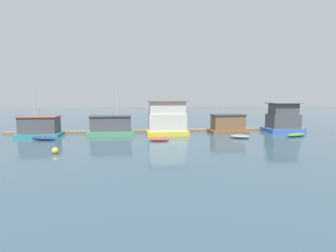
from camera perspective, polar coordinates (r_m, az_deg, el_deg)
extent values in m
plane|color=#385160|center=(41.25, -0.17, -1.77)|extent=(200.00, 200.00, 0.00)
cube|color=#846B4C|center=(44.54, -0.68, -0.96)|extent=(51.00, 1.52, 0.30)
cube|color=teal|center=(43.49, -26.05, -1.70)|extent=(6.03, 4.08, 0.47)
cube|color=#4C4C51|center=(43.32, -26.15, 0.18)|extent=(5.16, 3.21, 2.42)
cube|color=brown|center=(43.21, -26.23, 1.86)|extent=(5.46, 3.51, 0.12)
cylinder|color=#B2B2B7|center=(43.32, -27.16, 4.67)|extent=(0.12, 0.12, 4.19)
cube|color=#4C9360|center=(41.03, -12.29, -1.52)|extent=(6.88, 3.38, 0.64)
cube|color=#4C4C51|center=(40.85, -12.34, 0.47)|extent=(5.94, 2.44, 2.22)
cube|color=#38383D|center=(40.75, -12.38, 2.10)|extent=(6.24, 2.74, 0.12)
cylinder|color=#B2B2B7|center=(40.56, -11.12, 5.32)|extent=(0.12, 0.12, 4.41)
cube|color=gold|center=(40.70, -0.22, -1.41)|extent=(6.29, 4.17, 0.66)
cube|color=beige|center=(40.50, -0.22, 0.89)|extent=(5.66, 3.53, 2.62)
cube|color=beige|center=(40.34, -0.22, 4.03)|extent=(5.32, 3.19, 1.82)
cube|color=brown|center=(40.31, -0.22, 5.41)|extent=(5.96, 3.83, 0.12)
cube|color=brown|center=(43.79, 12.83, -1.09)|extent=(5.89, 3.69, 0.54)
cube|color=brown|center=(43.62, 12.87, 0.79)|extent=(4.97, 2.76, 2.35)
cube|color=#38383D|center=(43.52, 12.92, 2.40)|extent=(5.27, 3.06, 0.12)
cylinder|color=#B2B2B7|center=(43.16, 11.88, 4.00)|extent=(0.12, 0.12, 2.29)
cube|color=#3866B7|center=(47.59, 23.66, -0.80)|extent=(5.73, 4.16, 0.67)
cube|color=#4C4C51|center=(47.44, 23.74, 0.96)|extent=(4.70, 3.12, 2.28)
cube|color=#4C4C51|center=(47.30, 23.86, 3.43)|extent=(4.09, 2.52, 1.81)
cube|color=slate|center=(47.27, 23.91, 4.60)|extent=(5.00, 3.42, 0.12)
ellipsoid|color=navy|center=(39.34, -25.36, -2.43)|extent=(3.96, 2.13, 0.53)
cube|color=#997F60|center=(39.32, -25.37, -2.17)|extent=(0.41, 0.89, 0.08)
ellipsoid|color=red|center=(35.19, -1.96, -2.91)|extent=(2.85, 1.56, 0.39)
cube|color=#997F60|center=(35.17, -1.96, -2.69)|extent=(0.22, 1.21, 0.08)
ellipsoid|color=gray|center=(38.61, 15.43, -2.19)|extent=(3.10, 2.19, 0.53)
cube|color=#997F60|center=(38.59, 15.44, -1.92)|extent=(0.52, 1.11, 0.08)
ellipsoid|color=#47844C|center=(43.21, 26.13, -1.71)|extent=(3.91, 2.43, 0.53)
cube|color=#997F60|center=(43.18, 26.14, -1.47)|extent=(0.51, 1.07, 0.08)
cylinder|color=brown|center=(43.71, -15.93, -0.31)|extent=(0.26, 0.26, 1.88)
cylinder|color=brown|center=(45.07, -23.47, -0.76)|extent=(0.25, 0.25, 1.33)
cylinder|color=brown|center=(43.91, 3.30, -0.47)|extent=(0.26, 0.26, 1.22)
sphere|color=yellow|center=(29.79, -23.38, -4.93)|extent=(0.67, 0.67, 0.67)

